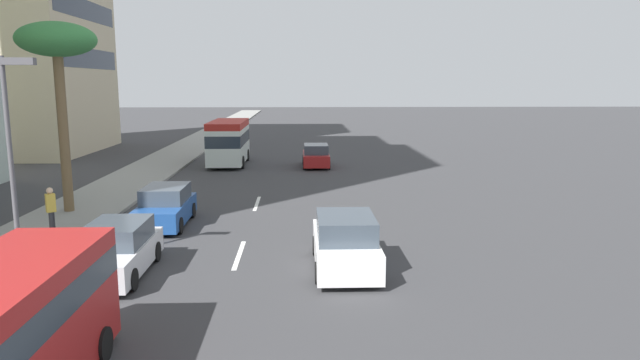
{
  "coord_description": "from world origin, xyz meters",
  "views": [
    {
      "loc": [
        -5.09,
        -2.04,
        5.68
      ],
      "look_at": [
        16.89,
        -2.84,
        1.91
      ],
      "focal_mm": 31.95,
      "sensor_mm": 36.0,
      "label": 1
    }
  ],
  "objects_px": {
    "car_fourth": "(316,156)",
    "car_sixth": "(117,251)",
    "palm_tree": "(57,46)",
    "pedestrian_near_lamp": "(51,209)",
    "street_lamp": "(13,141)",
    "car_lead": "(345,243)",
    "van_fifth": "(8,328)",
    "car_third": "(165,207)",
    "minibus_second": "(229,141)"
  },
  "relations": [
    {
      "from": "car_sixth",
      "to": "street_lamp",
      "type": "height_order",
      "value": "street_lamp"
    },
    {
      "from": "car_third",
      "to": "palm_tree",
      "type": "bearing_deg",
      "value": -114.42
    },
    {
      "from": "van_fifth",
      "to": "palm_tree",
      "type": "bearing_deg",
      "value": -161.78
    },
    {
      "from": "van_fifth",
      "to": "car_third",
      "type": "bearing_deg",
      "value": -178.61
    },
    {
      "from": "pedestrian_near_lamp",
      "to": "car_fourth",
      "type": "bearing_deg",
      "value": -154.76
    },
    {
      "from": "car_sixth",
      "to": "palm_tree",
      "type": "bearing_deg",
      "value": -150.4
    },
    {
      "from": "van_fifth",
      "to": "street_lamp",
      "type": "bearing_deg",
      "value": -156.28
    },
    {
      "from": "van_fifth",
      "to": "pedestrian_near_lamp",
      "type": "height_order",
      "value": "van_fifth"
    },
    {
      "from": "van_fifth",
      "to": "car_sixth",
      "type": "bearing_deg",
      "value": -176.98
    },
    {
      "from": "pedestrian_near_lamp",
      "to": "street_lamp",
      "type": "height_order",
      "value": "street_lamp"
    },
    {
      "from": "car_sixth",
      "to": "palm_tree",
      "type": "distance_m",
      "value": 11.37
    },
    {
      "from": "minibus_second",
      "to": "van_fifth",
      "type": "distance_m",
      "value": 30.41
    },
    {
      "from": "car_lead",
      "to": "pedestrian_near_lamp",
      "type": "height_order",
      "value": "pedestrian_near_lamp"
    },
    {
      "from": "palm_tree",
      "to": "car_fourth",
      "type": "bearing_deg",
      "value": -38.97
    },
    {
      "from": "car_third",
      "to": "pedestrian_near_lamp",
      "type": "relative_size",
      "value": 2.41
    },
    {
      "from": "minibus_second",
      "to": "pedestrian_near_lamp",
      "type": "bearing_deg",
      "value": -12.24
    },
    {
      "from": "van_fifth",
      "to": "street_lamp",
      "type": "xyz_separation_m",
      "value": [
        6.79,
        2.98,
        2.59
      ]
    },
    {
      "from": "car_fourth",
      "to": "car_lead",
      "type": "bearing_deg",
      "value": -179.31
    },
    {
      "from": "car_third",
      "to": "van_fifth",
      "type": "xyz_separation_m",
      "value": [
        -13.07,
        -0.32,
        0.72
      ]
    },
    {
      "from": "minibus_second",
      "to": "palm_tree",
      "type": "relative_size",
      "value": 0.82
    },
    {
      "from": "car_third",
      "to": "car_sixth",
      "type": "distance_m",
      "value": 6.02
    },
    {
      "from": "van_fifth",
      "to": "car_sixth",
      "type": "distance_m",
      "value": 7.09
    },
    {
      "from": "van_fifth",
      "to": "pedestrian_near_lamp",
      "type": "relative_size",
      "value": 3.05
    },
    {
      "from": "van_fifth",
      "to": "minibus_second",
      "type": "bearing_deg",
      "value": 179.73
    },
    {
      "from": "car_sixth",
      "to": "street_lamp",
      "type": "xyz_separation_m",
      "value": [
        -0.26,
        2.61,
        3.32
      ]
    },
    {
      "from": "minibus_second",
      "to": "palm_tree",
      "type": "bearing_deg",
      "value": -18.68
    },
    {
      "from": "pedestrian_near_lamp",
      "to": "street_lamp",
      "type": "relative_size",
      "value": 0.28
    },
    {
      "from": "car_fourth",
      "to": "car_sixth",
      "type": "xyz_separation_m",
      "value": [
        -22.03,
        6.6,
        0.01
      ]
    },
    {
      "from": "palm_tree",
      "to": "street_lamp",
      "type": "distance_m",
      "value": 9.2
    },
    {
      "from": "palm_tree",
      "to": "van_fifth",
      "type": "bearing_deg",
      "value": -161.78
    },
    {
      "from": "van_fifth",
      "to": "street_lamp",
      "type": "relative_size",
      "value": 0.86
    },
    {
      "from": "car_fourth",
      "to": "car_sixth",
      "type": "height_order",
      "value": "car_sixth"
    },
    {
      "from": "minibus_second",
      "to": "car_third",
      "type": "xyz_separation_m",
      "value": [
        -17.34,
        0.46,
        -0.93
      ]
    },
    {
      "from": "car_lead",
      "to": "street_lamp",
      "type": "distance_m",
      "value": 10.03
    },
    {
      "from": "car_lead",
      "to": "car_sixth",
      "type": "xyz_separation_m",
      "value": [
        -0.31,
        6.86,
        -0.06
      ]
    },
    {
      "from": "street_lamp",
      "to": "car_lead",
      "type": "bearing_deg",
      "value": -86.55
    },
    {
      "from": "pedestrian_near_lamp",
      "to": "palm_tree",
      "type": "height_order",
      "value": "palm_tree"
    },
    {
      "from": "car_third",
      "to": "car_fourth",
      "type": "relative_size",
      "value": 1.04
    },
    {
      "from": "minibus_second",
      "to": "car_sixth",
      "type": "bearing_deg",
      "value": -1.26
    },
    {
      "from": "car_fourth",
      "to": "van_fifth",
      "type": "height_order",
      "value": "van_fifth"
    },
    {
      "from": "palm_tree",
      "to": "car_sixth",
      "type": "bearing_deg",
      "value": -150.4
    },
    {
      "from": "van_fifth",
      "to": "car_fourth",
      "type": "bearing_deg",
      "value": 167.92
    },
    {
      "from": "van_fifth",
      "to": "pedestrian_near_lamp",
      "type": "bearing_deg",
      "value": -160.21
    },
    {
      "from": "car_fourth",
      "to": "palm_tree",
      "type": "bearing_deg",
      "value": 141.03
    },
    {
      "from": "car_fourth",
      "to": "palm_tree",
      "type": "xyz_separation_m",
      "value": [
        -13.88,
        11.23,
        6.45
      ]
    },
    {
      "from": "car_sixth",
      "to": "car_lead",
      "type": "bearing_deg",
      "value": 92.58
    },
    {
      "from": "car_fourth",
      "to": "street_lamp",
      "type": "distance_m",
      "value": 24.35
    },
    {
      "from": "car_lead",
      "to": "pedestrian_near_lamp",
      "type": "distance_m",
      "value": 11.2
    },
    {
      "from": "car_third",
      "to": "car_sixth",
      "type": "bearing_deg",
      "value": -0.52
    },
    {
      "from": "car_third",
      "to": "car_sixth",
      "type": "xyz_separation_m",
      "value": [
        -6.02,
        0.05,
        -0.0
      ]
    }
  ]
}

